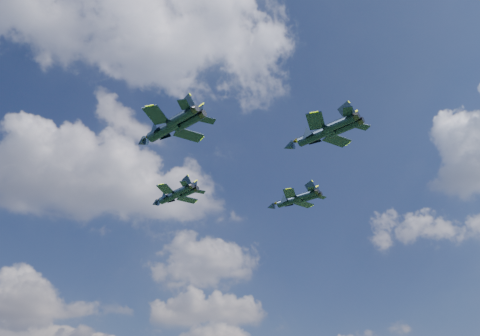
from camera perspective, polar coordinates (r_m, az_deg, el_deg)
name	(u,v)px	position (r m, az deg, el deg)	size (l,w,h in m)	color
jet_lead	(169,197)	(102.74, -8.62, -3.53)	(11.45, 13.29, 3.39)	black
jet_left	(162,131)	(79.27, -9.45, 4.51)	(12.93, 15.06, 3.84)	black
jet_right	(288,201)	(107.40, 5.89, -4.04)	(12.30, 13.11, 3.46)	black
jet_slot	(314,136)	(82.07, 8.97, 3.90)	(13.08, 14.83, 3.82)	black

